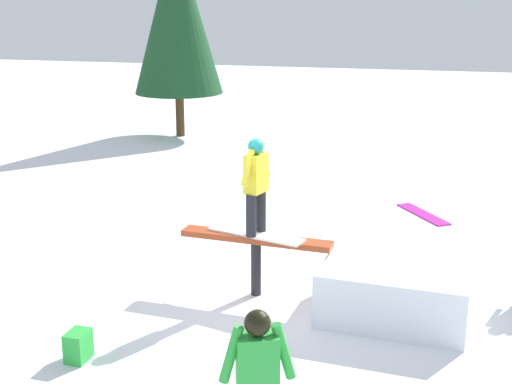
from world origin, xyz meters
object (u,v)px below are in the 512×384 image
(bystander_green, at_px, (257,383))
(pine_tree_near, at_px, (177,13))
(rail_feature, at_px, (256,246))
(backpack_on_snow, at_px, (78,346))
(loose_snowboard_magenta, at_px, (423,214))
(main_rider_on_rail, at_px, (256,189))

(bystander_green, relative_size, pine_tree_near, 0.27)
(rail_feature, bearing_deg, backpack_on_snow, 61.43)
(bystander_green, relative_size, loose_snowboard_magenta, 1.07)
(rail_feature, xyz_separation_m, backpack_on_snow, (1.46, 2.22, -0.53))
(loose_snowboard_magenta, bearing_deg, backpack_on_snow, -63.15)
(loose_snowboard_magenta, height_order, backpack_on_snow, backpack_on_snow)
(rail_feature, bearing_deg, pine_tree_near, -59.73)
(loose_snowboard_magenta, height_order, pine_tree_near, pine_tree_near)
(backpack_on_snow, distance_m, pine_tree_near, 13.26)
(rail_feature, relative_size, backpack_on_snow, 6.12)
(main_rider_on_rail, xyz_separation_m, bystander_green, (-0.94, 3.57, -0.65))
(main_rider_on_rail, relative_size, loose_snowboard_magenta, 0.99)
(rail_feature, bearing_deg, main_rider_on_rail, 0.00)
(loose_snowboard_magenta, distance_m, backpack_on_snow, 7.37)
(main_rider_on_rail, bearing_deg, pine_tree_near, -48.64)
(main_rider_on_rail, distance_m, loose_snowboard_magenta, 4.94)
(rail_feature, distance_m, loose_snowboard_magenta, 4.77)
(backpack_on_snow, bearing_deg, rail_feature, 148.47)
(rail_feature, height_order, loose_snowboard_magenta, rail_feature)
(bystander_green, bearing_deg, loose_snowboard_magenta, 59.92)
(bystander_green, bearing_deg, main_rider_on_rail, 82.95)
(loose_snowboard_magenta, xyz_separation_m, backpack_on_snow, (3.54, 6.46, 0.16))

